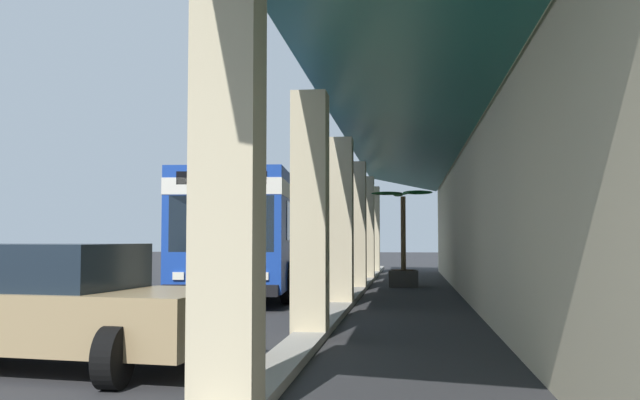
# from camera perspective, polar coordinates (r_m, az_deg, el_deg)

# --- Properties ---
(ground) EXTENTS (120.00, 120.00, 0.00)m
(ground) POSITION_cam_1_polar(r_m,az_deg,el_deg) (19.27, 14.66, -7.65)
(ground) COLOR #2D2D30
(curb_strip) EXTENTS (36.01, 0.50, 0.12)m
(curb_strip) POSITION_cam_1_polar(r_m,az_deg,el_deg) (18.39, 2.58, -7.78)
(curb_strip) COLOR #9E998E
(curb_strip) RESTS_ON ground
(transit_bus) EXTENTS (11.38, 3.45, 3.34)m
(transit_bus) POSITION_cam_1_polar(r_m,az_deg,el_deg) (20.27, -5.20, -2.27)
(transit_bus) COLOR #193D9E
(transit_bus) RESTS_ON ground
(parked_sedan_tan) EXTENTS (2.78, 4.58, 1.47)m
(parked_sedan_tan) POSITION_cam_1_polar(r_m,az_deg,el_deg) (9.09, -22.15, -7.89)
(parked_sedan_tan) COLOR #9E845B
(parked_sedan_tan) RESTS_ON ground
(potted_palm) EXTENTS (2.02, 1.98, 3.11)m
(potted_palm) POSITION_cam_1_polar(r_m,az_deg,el_deg) (22.47, 6.86, -5.26)
(potted_palm) COLOR #4C4742
(potted_palm) RESTS_ON ground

